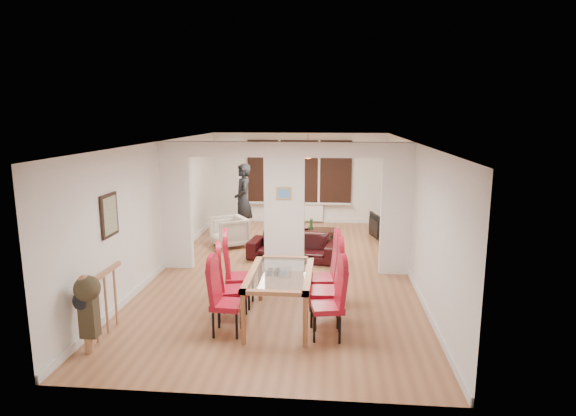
# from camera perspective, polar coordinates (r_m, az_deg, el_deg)

# --- Properties ---
(floor) EXTENTS (5.00, 9.00, 0.01)m
(floor) POSITION_cam_1_polar(r_m,az_deg,el_deg) (9.90, -0.43, -7.33)
(floor) COLOR #915C3A
(floor) RESTS_ON ground
(room_walls) EXTENTS (5.00, 9.00, 2.60)m
(room_walls) POSITION_cam_1_polar(r_m,az_deg,el_deg) (9.57, -0.44, 0.07)
(room_walls) COLOR silver
(room_walls) RESTS_ON floor
(divider_wall) EXTENTS (5.00, 0.18, 2.60)m
(divider_wall) POSITION_cam_1_polar(r_m,az_deg,el_deg) (9.57, -0.44, 0.07)
(divider_wall) COLOR white
(divider_wall) RESTS_ON floor
(bay_window_blinds) EXTENTS (3.00, 0.08, 1.80)m
(bay_window_blinds) POSITION_cam_1_polar(r_m,az_deg,el_deg) (13.92, 1.35, 4.36)
(bay_window_blinds) COLOR black
(bay_window_blinds) RESTS_ON room_walls
(radiator) EXTENTS (1.40, 0.08, 0.50)m
(radiator) POSITION_cam_1_polar(r_m,az_deg,el_deg) (14.07, 1.31, -0.52)
(radiator) COLOR white
(radiator) RESTS_ON floor
(pendant_light) EXTENTS (0.36, 0.36, 0.36)m
(pendant_light) POSITION_cam_1_polar(r_m,az_deg,el_deg) (12.70, 2.37, 6.66)
(pendant_light) COLOR orange
(pendant_light) RESTS_ON room_walls
(stair_newel) EXTENTS (0.40, 1.20, 1.10)m
(stair_newel) POSITION_cam_1_polar(r_m,az_deg,el_deg) (7.39, -20.97, -10.13)
(stair_newel) COLOR #A16F4A
(stair_newel) RESTS_ON floor
(wall_poster) EXTENTS (0.04, 0.52, 0.67)m
(wall_poster) POSITION_cam_1_polar(r_m,az_deg,el_deg) (7.88, -20.41, -0.81)
(wall_poster) COLOR gray
(wall_poster) RESTS_ON room_walls
(pillar_photo) EXTENTS (0.30, 0.03, 0.25)m
(pillar_photo) POSITION_cam_1_polar(r_m,az_deg,el_deg) (9.42, -0.50, 1.75)
(pillar_photo) COLOR #4C8CD8
(pillar_photo) RESTS_ON divider_wall
(dining_table) EXTENTS (0.95, 1.70, 0.80)m
(dining_table) POSITION_cam_1_polar(r_m,az_deg,el_deg) (7.44, -0.92, -10.45)
(dining_table) COLOR brown
(dining_table) RESTS_ON floor
(dining_chair_la) EXTENTS (0.45, 0.45, 1.04)m
(dining_chair_la) POSITION_cam_1_polar(r_m,az_deg,el_deg) (7.06, -7.25, -10.70)
(dining_chair_la) COLOR maroon
(dining_chair_la) RESTS_ON floor
(dining_chair_lb) EXTENTS (0.53, 0.53, 1.08)m
(dining_chair_lb) POSITION_cam_1_polar(r_m,az_deg,el_deg) (7.52, -6.61, -9.14)
(dining_chair_lb) COLOR maroon
(dining_chair_lb) RESTS_ON floor
(dining_chair_lc) EXTENTS (0.54, 0.54, 1.14)m
(dining_chair_lc) POSITION_cam_1_polar(r_m,az_deg,el_deg) (8.00, -5.80, -7.61)
(dining_chair_lc) COLOR maroon
(dining_chair_lc) RESTS_ON floor
(dining_chair_ra) EXTENTS (0.50, 0.50, 1.08)m
(dining_chair_ra) POSITION_cam_1_polar(r_m,az_deg,el_deg) (6.90, 4.71, -10.99)
(dining_chair_ra) COLOR maroon
(dining_chair_ra) RESTS_ON floor
(dining_chair_rb) EXTENTS (0.50, 0.50, 1.17)m
(dining_chair_rb) POSITION_cam_1_polar(r_m,az_deg,el_deg) (7.34, 4.44, -9.22)
(dining_chair_rb) COLOR maroon
(dining_chair_rb) RESTS_ON floor
(dining_chair_rc) EXTENTS (0.52, 0.52, 1.16)m
(dining_chair_rc) POSITION_cam_1_polar(r_m,az_deg,el_deg) (7.91, 4.17, -7.75)
(dining_chair_rc) COLOR maroon
(dining_chair_rc) RESTS_ON floor
(sofa) EXTENTS (2.04, 1.04, 0.57)m
(sofa) POSITION_cam_1_polar(r_m,az_deg,el_deg) (10.54, 0.62, -4.57)
(sofa) COLOR black
(sofa) RESTS_ON floor
(armchair) EXTENTS (1.06, 1.06, 0.71)m
(armchair) POSITION_cam_1_polar(r_m,az_deg,el_deg) (11.61, -6.97, -2.82)
(armchair) COLOR #B9AB9C
(armchair) RESTS_ON floor
(person) EXTENTS (0.80, 0.66, 1.89)m
(person) POSITION_cam_1_polar(r_m,az_deg,el_deg) (12.38, -5.35, 0.88)
(person) COLOR black
(person) RESTS_ON floor
(television) EXTENTS (1.07, 0.41, 0.62)m
(television) POSITION_cam_1_polar(r_m,az_deg,el_deg) (12.40, 10.04, -2.24)
(television) COLOR black
(television) RESTS_ON floor
(coffee_table) EXTENTS (1.19, 0.78, 0.25)m
(coffee_table) POSITION_cam_1_polar(r_m,az_deg,el_deg) (12.27, 3.14, -3.10)
(coffee_table) COLOR black
(coffee_table) RESTS_ON floor
(bottle) EXTENTS (0.07, 0.07, 0.29)m
(bottle) POSITION_cam_1_polar(r_m,az_deg,el_deg) (12.14, 2.78, -1.92)
(bottle) COLOR #143F19
(bottle) RESTS_ON coffee_table
(bowl) EXTENTS (0.21, 0.21, 0.05)m
(bowl) POSITION_cam_1_polar(r_m,az_deg,el_deg) (12.22, 2.07, -2.42)
(bowl) COLOR black
(bowl) RESTS_ON coffee_table
(shoes) EXTENTS (0.23, 0.25, 0.09)m
(shoes) POSITION_cam_1_polar(r_m,az_deg,el_deg) (9.59, -1.77, -7.66)
(shoes) COLOR black
(shoes) RESTS_ON floor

